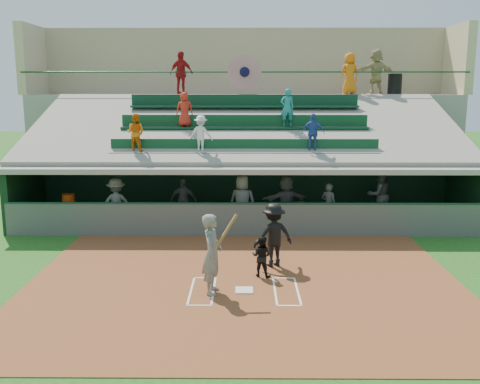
{
  "coord_description": "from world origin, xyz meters",
  "views": [
    {
      "loc": [
        -0.0,
        -12.33,
        4.86
      ],
      "look_at": [
        -0.13,
        3.5,
        1.8
      ],
      "focal_mm": 40.0,
      "sensor_mm": 36.0,
      "label": 1
    }
  ],
  "objects_px": {
    "batter_at_plate": "(212,254)",
    "water_cooler": "(69,200)",
    "home_plate": "(244,290)",
    "white_table": "(70,216)",
    "trash_bin": "(395,84)",
    "catcher": "(261,256)"
  },
  "relations": [
    {
      "from": "home_plate",
      "to": "batter_at_plate",
      "type": "relative_size",
      "value": 0.22
    },
    {
      "from": "batter_at_plate",
      "to": "water_cooler",
      "type": "distance_m",
      "value": 8.37
    },
    {
      "from": "catcher",
      "to": "trash_bin",
      "type": "xyz_separation_m",
      "value": [
        6.54,
        11.98,
        4.51
      ]
    },
    {
      "from": "white_table",
      "to": "water_cooler",
      "type": "relative_size",
      "value": 1.89
    },
    {
      "from": "white_table",
      "to": "batter_at_plate",
      "type": "bearing_deg",
      "value": -44.66
    },
    {
      "from": "home_plate",
      "to": "trash_bin",
      "type": "bearing_deg",
      "value": 61.8
    },
    {
      "from": "water_cooler",
      "to": "trash_bin",
      "type": "bearing_deg",
      "value": 27.3
    },
    {
      "from": "white_table",
      "to": "home_plate",
      "type": "bearing_deg",
      "value": -40.38
    },
    {
      "from": "home_plate",
      "to": "white_table",
      "type": "bearing_deg",
      "value": 135.21
    },
    {
      "from": "trash_bin",
      "to": "water_cooler",
      "type": "bearing_deg",
      "value": -152.7
    },
    {
      "from": "batter_at_plate",
      "to": "home_plate",
      "type": "bearing_deg",
      "value": 8.98
    },
    {
      "from": "white_table",
      "to": "water_cooler",
      "type": "distance_m",
      "value": 0.58
    },
    {
      "from": "batter_at_plate",
      "to": "water_cooler",
      "type": "height_order",
      "value": "batter_at_plate"
    },
    {
      "from": "water_cooler",
      "to": "trash_bin",
      "type": "height_order",
      "value": "trash_bin"
    },
    {
      "from": "water_cooler",
      "to": "trash_bin",
      "type": "distance_m",
      "value": 15.45
    },
    {
      "from": "home_plate",
      "to": "white_table",
      "type": "distance_m",
      "value": 8.82
    },
    {
      "from": "home_plate",
      "to": "batter_at_plate",
      "type": "xyz_separation_m",
      "value": [
        -0.77,
        -0.12,
        0.97
      ]
    },
    {
      "from": "catcher",
      "to": "water_cooler",
      "type": "relative_size",
      "value": 2.5
    },
    {
      "from": "batter_at_plate",
      "to": "water_cooler",
      "type": "relative_size",
      "value": 4.5
    },
    {
      "from": "batter_at_plate",
      "to": "white_table",
      "type": "distance_m",
      "value": 8.4
    },
    {
      "from": "batter_at_plate",
      "to": "catcher",
      "type": "bearing_deg",
      "value": 43.94
    },
    {
      "from": "catcher",
      "to": "trash_bin",
      "type": "relative_size",
      "value": 1.14
    }
  ]
}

